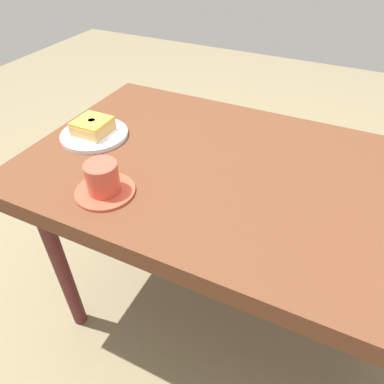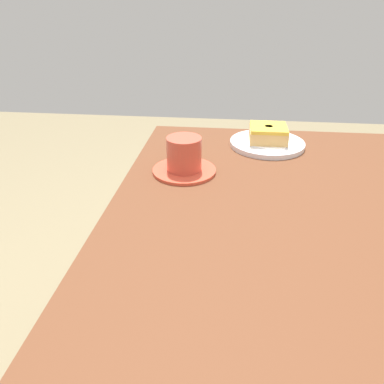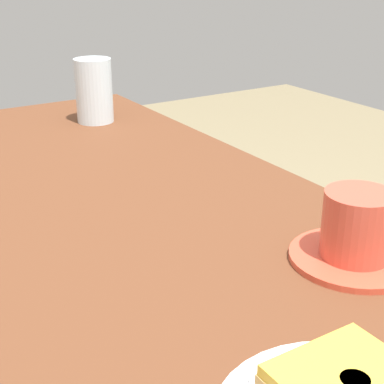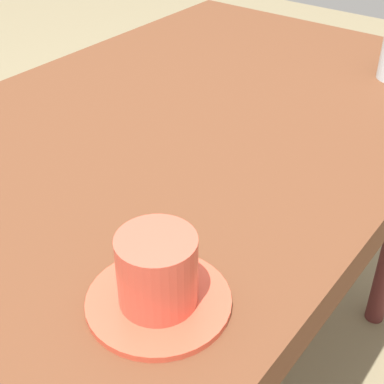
% 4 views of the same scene
% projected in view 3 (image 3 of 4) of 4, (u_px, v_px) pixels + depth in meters
% --- Properties ---
extents(table, '(1.25, 0.73, 0.70)m').
position_uv_depth(table, '(74.00, 257.00, 0.82)').
color(table, '#59311C').
rests_on(table, ground_plane).
extents(water_glass, '(0.08, 0.08, 0.13)m').
position_uv_depth(water_glass, '(94.00, 91.00, 1.21)').
color(water_glass, silver).
rests_on(water_glass, table).
extents(coffee_cup, '(0.15, 0.15, 0.08)m').
position_uv_depth(coffee_cup, '(357.00, 232.00, 0.67)').
color(coffee_cup, '#CF4932').
rests_on(coffee_cup, table).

